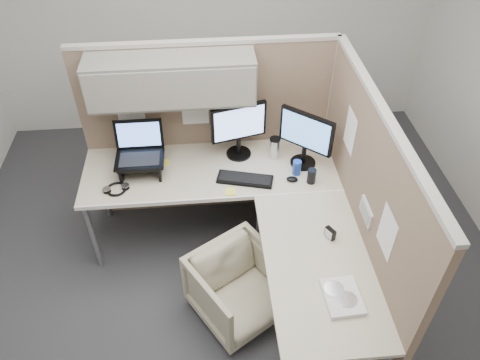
{
  "coord_description": "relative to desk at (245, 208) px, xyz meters",
  "views": [
    {
      "loc": [
        -0.13,
        -2.26,
        3.11
      ],
      "look_at": [
        0.1,
        0.25,
        0.85
      ],
      "focal_mm": 35.0,
      "sensor_mm": 36.0,
      "label": 1
    }
  ],
  "objects": [
    {
      "name": "partition_back",
      "position": [
        -0.34,
        0.7,
        0.41
      ],
      "size": [
        2.0,
        0.36,
        1.63
      ],
      "color": "#836A55",
      "rests_on": "ground"
    },
    {
      "name": "monitor_right",
      "position": [
        0.5,
        0.41,
        0.32
      ],
      "size": [
        0.36,
        0.31,
        0.47
      ],
      "rotation": [
        0.0,
        0.0,
        -0.71
      ],
      "color": "black",
      "rests_on": "desk"
    },
    {
      "name": "keyboard",
      "position": [
        0.02,
        0.25,
        0.05
      ],
      "size": [
        0.44,
        0.24,
        0.02
      ],
      "primitive_type": "cube",
      "rotation": [
        0.0,
        0.0,
        -0.26
      ],
      "color": "black",
      "rests_on": "desk"
    },
    {
      "name": "desk",
      "position": [
        0.0,
        0.0,
        0.0
      ],
      "size": [
        2.0,
        1.98,
        0.73
      ],
      "color": "beige",
      "rests_on": "ground"
    },
    {
      "name": "office_chair",
      "position": [
        -0.08,
        -0.4,
        -0.38
      ],
      "size": [
        0.8,
        0.78,
        0.61
      ],
      "primitive_type": "imported",
      "rotation": [
        0.0,
        0.0,
        0.56
      ],
      "color": "#C0BD99",
      "rests_on": "ground"
    },
    {
      "name": "laptop_station",
      "position": [
        -0.76,
        0.44,
        0.19
      ],
      "size": [
        0.37,
        0.31,
        0.38
      ],
      "color": "black",
      "rests_on": "desk"
    },
    {
      "name": "sticky_note_c",
      "position": [
        -0.59,
        0.51,
        0.05
      ],
      "size": [
        0.09,
        0.09,
        0.01
      ],
      "primitive_type": "cube",
      "rotation": [
        0.0,
        0.0,
        0.24
      ],
      "color": "#FDF442",
      "rests_on": "desk"
    },
    {
      "name": "soda_can_silver",
      "position": [
        0.43,
        0.29,
        0.1
      ],
      "size": [
        0.07,
        0.07,
        0.12
      ],
      "primitive_type": "cylinder",
      "color": "#1E3FA5",
      "rests_on": "desk"
    },
    {
      "name": "partition_right",
      "position": [
        0.78,
        -0.19,
        0.13
      ],
      "size": [
        0.07,
        2.03,
        1.63
      ],
      "color": "#836A55",
      "rests_on": "ground"
    },
    {
      "name": "monitor_left",
      "position": [
        0.01,
        0.57,
        0.32
      ],
      "size": [
        0.44,
        0.2,
        0.47
      ],
      "rotation": [
        0.0,
        0.0,
        0.25
      ],
      "color": "black",
      "rests_on": "desk"
    },
    {
      "name": "paper_stack",
      "position": [
        0.5,
        -0.85,
        0.06
      ],
      "size": [
        0.23,
        0.28,
        0.03
      ],
      "rotation": [
        0.0,
        0.0,
        0.05
      ],
      "color": "white",
      "rests_on": "desk"
    },
    {
      "name": "sticky_note_b",
      "position": [
        -0.1,
        0.13,
        0.05
      ],
      "size": [
        0.08,
        0.08,
        0.01
      ],
      "primitive_type": "cube",
      "rotation": [
        0.0,
        0.0,
        -0.03
      ],
      "color": "#FDF442",
      "rests_on": "desk"
    },
    {
      "name": "mouse",
      "position": [
        0.38,
        0.21,
        0.06
      ],
      "size": [
        0.1,
        0.07,
        0.03
      ],
      "primitive_type": "ellipsoid",
      "rotation": [
        0.0,
        0.0,
        -0.18
      ],
      "color": "black",
      "rests_on": "desk"
    },
    {
      "name": "ground",
      "position": [
        -0.12,
        -0.13,
        -0.69
      ],
      "size": [
        4.5,
        4.5,
        0.0
      ],
      "primitive_type": "plane",
      "color": "#2E2E33",
      "rests_on": "ground"
    },
    {
      "name": "desk_clock",
      "position": [
        0.53,
        -0.37,
        0.08
      ],
      "size": [
        0.07,
        0.08,
        0.08
      ],
      "rotation": [
        0.0,
        0.0,
        -1.04
      ],
      "color": "black",
      "rests_on": "desk"
    },
    {
      "name": "headphones",
      "position": [
        -0.94,
        0.23,
        0.06
      ],
      "size": [
        0.19,
        0.18,
        0.03
      ],
      "rotation": [
        0.0,
        0.0,
        0.19
      ],
      "color": "black",
      "rests_on": "desk"
    },
    {
      "name": "soda_can_green",
      "position": [
        0.52,
        0.19,
        0.1
      ],
      "size": [
        0.07,
        0.07,
        0.12
      ],
      "primitive_type": "cylinder",
      "color": "black",
      "rests_on": "desk"
    },
    {
      "name": "travel_mug",
      "position": [
        0.29,
        0.51,
        0.13
      ],
      "size": [
        0.09,
        0.09,
        0.18
      ],
      "color": "silver",
      "rests_on": "desk"
    }
  ]
}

